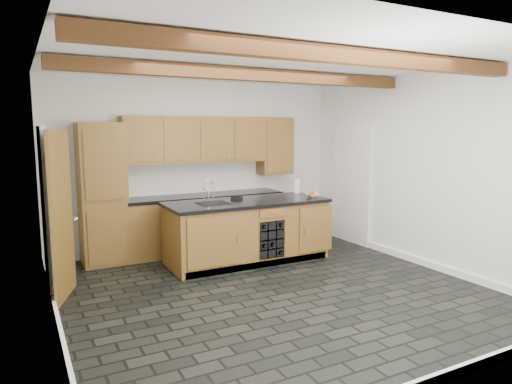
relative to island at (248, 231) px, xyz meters
The scene contains 10 objects.
ground 1.40m from the island, 103.42° to the right, with size 5.00×5.00×0.00m, color black.
room_shell 1.36m from the island, 117.45° to the right, with size 5.01×5.00×5.00m.
back_cabinetry 1.28m from the island, 125.62° to the left, with size 3.65×0.62×2.20m.
island is the anchor object (origin of this frame).
faucet 0.75m from the island, behind, with size 0.45×0.40×0.34m.
kitchen_scale 0.54m from the island, 111.55° to the left, with size 0.21×0.16×0.06m.
fruit_bowl 1.19m from the island, ahead, with size 0.22×0.22×0.06m, color white.
fruit_cluster 1.21m from the island, ahead, with size 0.16×0.17×0.07m.
paper_towel 1.31m from the island, 18.18° to the left, with size 0.11×0.11×0.24m, color white.
mug 1.91m from the island, 150.69° to the left, with size 0.11×0.11×0.11m, color white.
Camera 1 is at (-2.76, -4.78, 2.01)m, focal length 32.00 mm.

